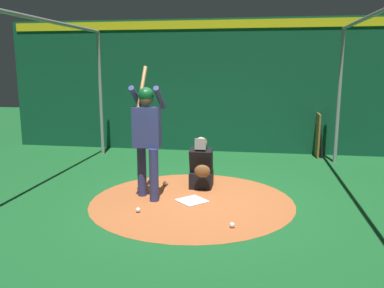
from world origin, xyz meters
The scene contains 11 objects.
ground_plane centered at (0.00, 0.00, 0.00)m, with size 26.93×26.93×0.00m, color #195B28.
dirt_circle centered at (0.00, 0.00, 0.00)m, with size 3.30×3.30×0.01m, color #B76033.
home_plate centered at (0.00, 0.00, 0.01)m, with size 0.42×0.42×0.01m, color white.
batter centered at (-0.05, -0.75, 1.12)m, with size 0.68×0.49×2.17m.
catcher centered at (-0.75, 0.05, 0.36)m, with size 0.58×0.40×0.94m.
back_wall centered at (-4.07, 0.00, 1.67)m, with size 0.22×10.93×3.31m.
cage_frame centered at (0.00, 0.00, 2.15)m, with size 6.48×5.65×3.00m.
bat_rack centered at (-3.82, 2.47, 0.49)m, with size 0.70×0.19×1.05m.
baseball_0 centered at (0.99, 0.71, 0.04)m, with size 0.07×0.07×0.07m, color white.
baseball_1 centered at (0.64, -0.71, 0.04)m, with size 0.07×0.07×0.07m, color white.
baseball_2 centered at (-0.79, -0.64, 0.04)m, with size 0.07×0.07×0.07m, color white.
Camera 1 is at (6.15, 1.01, 2.16)m, focal length 37.60 mm.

